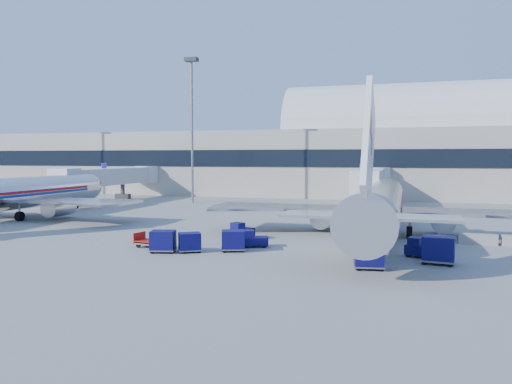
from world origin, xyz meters
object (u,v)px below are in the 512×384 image
(cart_train_a, at_px, (233,240))
(cart_solo_near, at_px, (369,255))
(jetbridge_mid, at_px, (115,177))
(cart_open_red, at_px, (150,242))
(airliner_main, at_px, (380,204))
(airliner_mid, at_px, (7,194))
(tug_lead, at_px, (254,239))
(cart_train_c, at_px, (163,241))
(mast_west, at_px, (192,108))
(tug_right, at_px, (420,248))
(barrier_near, at_px, (478,239))
(jetbridge_near, at_px, (372,180))
(tug_left, at_px, (241,231))
(cart_solo_far, at_px, (439,249))
(cart_train_b, at_px, (190,242))

(cart_train_a, distance_m, cart_solo_near, 10.88)
(cart_solo_near, bearing_deg, jetbridge_mid, 127.79)
(cart_train_a, height_order, cart_open_red, cart_train_a)
(jetbridge_mid, bearing_deg, cart_train_a, -47.71)
(airliner_main, relative_size, airliner_mid, 1.00)
(tug_lead, bearing_deg, cart_train_c, -167.17)
(mast_west, bearing_deg, tug_right, -46.34)
(jetbridge_mid, distance_m, cart_train_a, 50.69)
(jetbridge_mid, height_order, mast_west, mast_west)
(tug_right, bearing_deg, barrier_near, 74.53)
(airliner_mid, bearing_deg, cart_solo_near, -18.88)
(airliner_main, relative_size, cart_train_a, 17.02)
(tug_lead, height_order, cart_solo_near, cart_solo_near)
(airliner_main, height_order, cart_solo_near, airliner_main)
(airliner_main, height_order, airliner_mid, same)
(barrier_near, relative_size, cart_solo_near, 1.42)
(cart_train_a, bearing_deg, cart_open_red, 162.58)
(jetbridge_near, bearing_deg, airliner_main, -84.78)
(jetbridge_mid, height_order, tug_left, jetbridge_mid)
(mast_west, bearing_deg, cart_solo_far, -47.00)
(jetbridge_near, distance_m, cart_train_b, 40.38)
(cart_solo_far, bearing_deg, jetbridge_near, 107.71)
(airliner_main, xyz_separation_m, cart_solo_far, (4.41, -11.40, -1.92))
(tug_right, relative_size, cart_train_b, 1.14)
(airliner_mid, relative_size, cart_solo_near, 17.62)
(airliner_mid, bearing_deg, tug_right, -11.72)
(airliner_main, bearing_deg, cart_open_red, -146.63)
(cart_train_c, xyz_separation_m, cart_open_red, (-2.05, 1.65, -0.48))
(jetbridge_near, relative_size, cart_open_red, 11.76)
(jetbridge_mid, height_order, tug_right, jetbridge_mid)
(cart_train_a, bearing_deg, tug_lead, 46.16)
(cart_solo_near, relative_size, cart_open_red, 0.90)
(jetbridge_near, xyz_separation_m, cart_train_b, (-10.98, -38.73, -3.14))
(jetbridge_mid, xyz_separation_m, tug_right, (47.69, -35.70, -3.28))
(barrier_near, height_order, tug_right, tug_right)
(mast_west, xyz_separation_m, cart_train_b, (16.62, -37.93, -14.00))
(jetbridge_mid, bearing_deg, tug_left, -44.18)
(cart_solo_near, xyz_separation_m, cart_open_red, (-17.37, 2.95, -0.49))
(tug_left, height_order, cart_train_a, cart_train_a)
(barrier_near, bearing_deg, cart_solo_near, -123.91)
(tug_left, distance_m, cart_train_c, 8.35)
(mast_west, height_order, cart_train_a, mast_west)
(tug_lead, bearing_deg, airliner_main, 21.55)
(jetbridge_mid, height_order, barrier_near, jetbridge_mid)
(airliner_mid, distance_m, cart_solo_near, 44.46)
(cart_train_b, bearing_deg, jetbridge_near, 42.28)
(jetbridge_near, xyz_separation_m, barrier_near, (10.40, -28.81, -3.48))
(mast_west, xyz_separation_m, tug_lead, (20.61, -34.45, -14.17))
(cart_train_b, bearing_deg, tug_right, -21.58)
(tug_right, relative_size, cart_train_a, 1.10)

